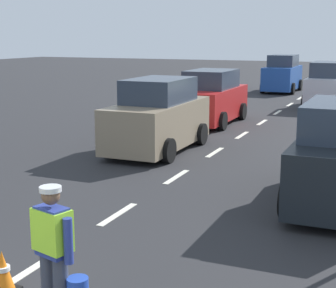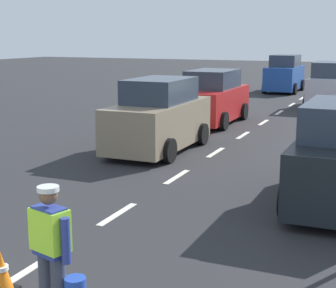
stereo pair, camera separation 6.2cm
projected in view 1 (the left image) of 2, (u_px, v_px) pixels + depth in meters
ground_plane at (279, 112)px, 24.06m from camera, size 96.00×96.00×0.00m
lane_center_line at (295, 101)px, 27.84m from camera, size 0.14×46.40×0.01m
road_worker at (55, 247)px, 6.31m from camera, size 0.77×0.39×1.67m
traffic_cone_near at (3, 272)px, 7.12m from camera, size 0.36×0.36×0.58m
car_oncoming_lead at (158, 117)px, 15.78m from camera, size 2.02×4.30×2.15m
car_oncoming_third at (282, 75)px, 32.37m from camera, size 1.97×4.15×2.23m
car_outgoing_far at (329, 86)px, 25.28m from camera, size 2.06×4.16×2.16m
car_oncoming_second at (211, 99)px, 20.78m from camera, size 2.07×4.40×2.07m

